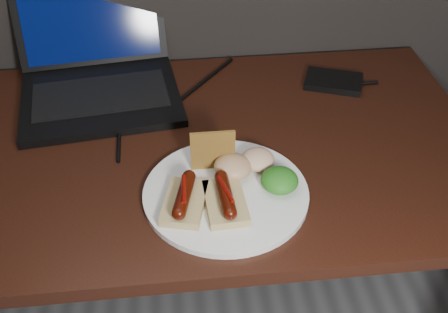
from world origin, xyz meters
name	(u,v)px	position (x,y,z in m)	size (l,w,h in m)	color
desk	(150,180)	(0.00, 1.38, 0.66)	(1.40, 0.70, 0.75)	black
laptop	(97,69)	(-0.11, 1.62, 0.80)	(0.39, 0.41, 0.25)	black
hard_drive	(334,81)	(0.45, 1.58, 0.76)	(0.13, 0.09, 0.02)	black
desk_cables	(141,106)	(-0.01, 1.53, 0.75)	(1.10, 0.38, 0.01)	black
plate	(226,193)	(0.15, 1.22, 0.76)	(0.31, 0.31, 0.01)	white
bread_sausage_left	(184,199)	(0.07, 1.19, 0.78)	(0.10, 0.13, 0.04)	#DAC180
bread_sausage_center	(225,199)	(0.14, 1.18, 0.78)	(0.08, 0.12, 0.04)	#DAC180
crispbread	(213,150)	(0.13, 1.29, 0.80)	(0.09, 0.01, 0.09)	#AA832E
salad_greens	(280,180)	(0.25, 1.22, 0.78)	(0.07, 0.07, 0.04)	#194F0F
salsa_mound	(233,167)	(0.17, 1.26, 0.78)	(0.07, 0.07, 0.04)	maroon
coleslaw_mound	(258,159)	(0.22, 1.28, 0.78)	(0.06, 0.06, 0.04)	beige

